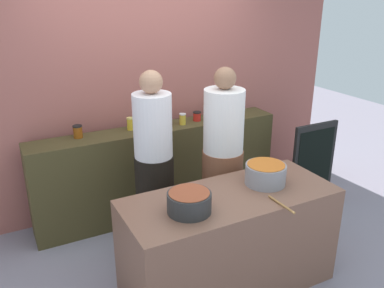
# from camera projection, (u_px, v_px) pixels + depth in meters

# --- Properties ---
(ground) EXTENTS (12.00, 12.00, 0.00)m
(ground) POSITION_uv_depth(u_px,v_px,m) (210.00, 264.00, 3.68)
(ground) COLOR gray
(storefront_wall) EXTENTS (4.80, 0.12, 3.00)m
(storefront_wall) POSITION_uv_depth(u_px,v_px,m) (145.00, 72.00, 4.34)
(storefront_wall) COLOR #A55A51
(storefront_wall) RESTS_ON ground
(display_shelf) EXTENTS (2.70, 0.36, 0.98)m
(display_shelf) POSITION_uv_depth(u_px,v_px,m) (160.00, 170.00, 4.41)
(display_shelf) COLOR #443B20
(display_shelf) RESTS_ON ground
(prep_table) EXTENTS (1.70, 0.70, 0.85)m
(prep_table) POSITION_uv_depth(u_px,v_px,m) (229.00, 242.00, 3.28)
(prep_table) COLOR brown
(prep_table) RESTS_ON ground
(preserve_jar_0) EXTENTS (0.09, 0.09, 0.12)m
(preserve_jar_0) POSITION_uv_depth(u_px,v_px,m) (78.00, 132.00, 3.92)
(preserve_jar_0) COLOR #904611
(preserve_jar_0) RESTS_ON display_shelf
(preserve_jar_1) EXTENTS (0.07, 0.07, 0.13)m
(preserve_jar_1) POSITION_uv_depth(u_px,v_px,m) (130.00, 124.00, 4.13)
(preserve_jar_1) COLOR gold
(preserve_jar_1) RESTS_ON display_shelf
(preserve_jar_2) EXTENTS (0.09, 0.09, 0.11)m
(preserve_jar_2) POSITION_uv_depth(u_px,v_px,m) (148.00, 123.00, 4.20)
(preserve_jar_2) COLOR olive
(preserve_jar_2) RESTS_ON display_shelf
(preserve_jar_3) EXTENTS (0.08, 0.08, 0.14)m
(preserve_jar_3) POSITION_uv_depth(u_px,v_px,m) (166.00, 120.00, 4.24)
(preserve_jar_3) COLOR brown
(preserve_jar_3) RESTS_ON display_shelf
(preserve_jar_4) EXTENTS (0.07, 0.07, 0.12)m
(preserve_jar_4) POSITION_uv_depth(u_px,v_px,m) (183.00, 119.00, 4.30)
(preserve_jar_4) COLOR gold
(preserve_jar_4) RESTS_ON display_shelf
(preserve_jar_5) EXTENTS (0.09, 0.09, 0.10)m
(preserve_jar_5) POSITION_uv_depth(u_px,v_px,m) (197.00, 116.00, 4.43)
(preserve_jar_5) COLOR red
(preserve_jar_5) RESTS_ON display_shelf
(preserve_jar_6) EXTENTS (0.08, 0.08, 0.12)m
(preserve_jar_6) POSITION_uv_depth(u_px,v_px,m) (218.00, 110.00, 4.60)
(preserve_jar_6) COLOR olive
(preserve_jar_6) RESTS_ON display_shelf
(preserve_jar_7) EXTENTS (0.07, 0.07, 0.14)m
(preserve_jar_7) POSITION_uv_depth(u_px,v_px,m) (228.00, 108.00, 4.65)
(preserve_jar_7) COLOR olive
(preserve_jar_7) RESTS_ON display_shelf
(cooking_pot_left) EXTENTS (0.32, 0.32, 0.15)m
(cooking_pot_left) POSITION_uv_depth(u_px,v_px,m) (189.00, 202.00, 2.87)
(cooking_pot_left) COLOR #2D2D2D
(cooking_pot_left) RESTS_ON prep_table
(cooking_pot_center) EXTENTS (0.33, 0.33, 0.17)m
(cooking_pot_center) POSITION_uv_depth(u_px,v_px,m) (265.00, 174.00, 3.29)
(cooking_pot_center) COLOR gray
(cooking_pot_center) RESTS_ON prep_table
(wooden_spoon) EXTENTS (0.02, 0.29, 0.02)m
(wooden_spoon) POSITION_uv_depth(u_px,v_px,m) (281.00, 204.00, 2.97)
(wooden_spoon) COLOR #9E703D
(wooden_spoon) RESTS_ON prep_table
(cook_with_tongs) EXTENTS (0.36, 0.36, 1.71)m
(cook_with_tongs) POSITION_uv_depth(u_px,v_px,m) (154.00, 172.00, 3.69)
(cook_with_tongs) COLOR black
(cook_with_tongs) RESTS_ON ground
(cook_in_cap) EXTENTS (0.38, 0.38, 1.71)m
(cook_in_cap) POSITION_uv_depth(u_px,v_px,m) (222.00, 167.00, 3.79)
(cook_in_cap) COLOR brown
(cook_in_cap) RESTS_ON ground
(chalkboard_sign) EXTENTS (0.58, 0.05, 0.96)m
(chalkboard_sign) POSITION_uv_depth(u_px,v_px,m) (313.00, 164.00, 4.59)
(chalkboard_sign) COLOR black
(chalkboard_sign) RESTS_ON ground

